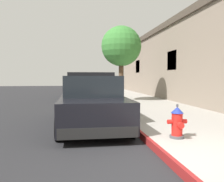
{
  "coord_description": "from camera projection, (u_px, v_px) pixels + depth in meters",
  "views": [
    {
      "loc": [
        -1.62,
        -3.71,
        1.52
      ],
      "look_at": [
        -0.29,
        5.2,
        1.0
      ],
      "focal_mm": 38.02,
      "sensor_mm": 36.0,
      "label": 1
    }
  ],
  "objects": [
    {
      "name": "sidewalk_pavement",
      "position": [
        136.0,
        101.0,
        14.14
      ],
      "size": [
        3.8,
        60.0,
        0.16
      ],
      "primitive_type": "cube",
      "color": "#9E9991",
      "rests_on": "ground"
    },
    {
      "name": "fire_hydrant",
      "position": [
        177.0,
        122.0,
        5.27
      ],
      "size": [
        0.44,
        0.4,
        0.76
      ],
      "color": "#4C4C51",
      "rests_on": "sidewalk_pavement"
    },
    {
      "name": "ground_plane",
      "position": [
        32.0,
        106.0,
        13.27
      ],
      "size": [
        34.99,
        60.0,
        0.2
      ],
      "primitive_type": "cube",
      "color": "#232326"
    },
    {
      "name": "police_cruiser",
      "position": [
        91.0,
        102.0,
        7.47
      ],
      "size": [
        1.94,
        4.84,
        1.68
      ],
      "color": "black",
      "rests_on": "ground"
    },
    {
      "name": "parked_car_silver_ahead",
      "position": [
        81.0,
        88.0,
        18.12
      ],
      "size": [
        1.94,
        4.84,
        1.56
      ],
      "color": "black",
      "rests_on": "ground"
    },
    {
      "name": "curb_painted_edge",
      "position": [
        104.0,
        102.0,
        13.86
      ],
      "size": [
        0.08,
        60.0,
        0.16
      ],
      "primitive_type": "cube",
      "color": "maroon",
      "rests_on": "ground"
    },
    {
      "name": "street_tree",
      "position": [
        121.0,
        47.0,
        13.52
      ],
      "size": [
        2.28,
        2.28,
        4.28
      ],
      "color": "brown",
      "rests_on": "sidewalk_pavement"
    },
    {
      "name": "parked_car_dark_far",
      "position": [
        79.0,
        84.0,
        28.53
      ],
      "size": [
        1.94,
        4.84,
        1.56
      ],
      "color": "maroon",
      "rests_on": "ground"
    }
  ]
}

